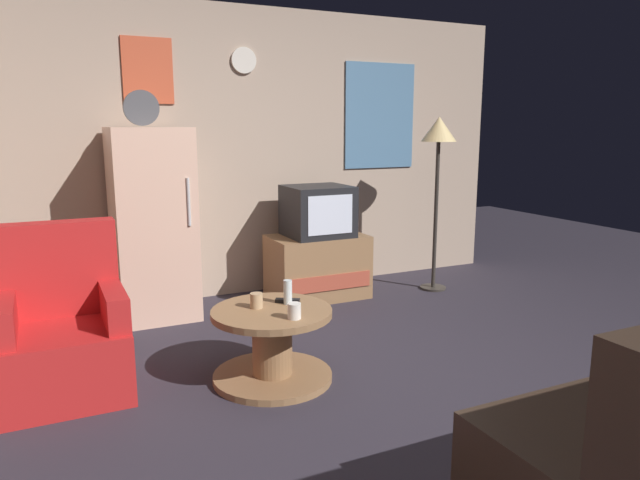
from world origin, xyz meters
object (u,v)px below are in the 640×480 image
object	(u,v)px
mug_ceramic_tan	(256,301)
wine_glass	(288,292)
fridge	(153,224)
coffee_table	(272,345)
mug_ceramic_white	(294,311)
tv_stand	(318,267)
crt_tv	(318,211)
standing_lamp	(438,143)
remote_control	(288,301)
armchair	(62,335)

from	to	relation	value
mug_ceramic_tan	wine_glass	bearing A→B (deg)	-2.82
fridge	mug_ceramic_tan	xyz separation A→B (m)	(0.33, -1.47, -0.27)
coffee_table	mug_ceramic_white	world-z (taller)	mug_ceramic_white
fridge	mug_ceramic_white	xyz separation A→B (m)	(0.46, -1.75, -0.27)
mug_ceramic_tan	fridge	bearing A→B (deg)	102.75
tv_stand	crt_tv	world-z (taller)	crt_tv
standing_lamp	mug_ceramic_tan	size ratio (longest dim) A/B	17.67
mug_ceramic_white	remote_control	size ratio (longest dim) A/B	0.60
mug_ceramic_white	standing_lamp	bearing A→B (deg)	35.46
fridge	standing_lamp	world-z (taller)	fridge
mug_ceramic_white	mug_ceramic_tan	size ratio (longest dim) A/B	1.00
crt_tv	mug_ceramic_white	distance (m)	1.94
crt_tv	mug_ceramic_tan	size ratio (longest dim) A/B	6.00
mug_ceramic_white	mug_ceramic_tan	distance (m)	0.31
tv_stand	coffee_table	bearing A→B (deg)	-124.11
standing_lamp	remote_control	world-z (taller)	standing_lamp
crt_tv	wine_glass	world-z (taller)	crt_tv
fridge	standing_lamp	distance (m)	2.58
tv_stand	crt_tv	distance (m)	0.50
tv_stand	standing_lamp	world-z (taller)	standing_lamp
armchair	tv_stand	bearing A→B (deg)	26.93
wine_glass	mug_ceramic_tan	world-z (taller)	wine_glass
crt_tv	mug_ceramic_tan	bearing A→B (deg)	-127.28
coffee_table	wine_glass	world-z (taller)	wine_glass
coffee_table	armchair	xyz separation A→B (m)	(-1.13, 0.38, 0.12)
wine_glass	tv_stand	bearing A→B (deg)	58.47
coffee_table	armchair	world-z (taller)	armchair
crt_tv	wine_glass	bearing A→B (deg)	-121.59
crt_tv	mug_ceramic_white	xyz separation A→B (m)	(-0.94, -1.68, -0.29)
wine_glass	coffee_table	bearing A→B (deg)	-156.44
tv_stand	armchair	world-z (taller)	armchair
coffee_table	wine_glass	distance (m)	0.33
fridge	crt_tv	bearing A→B (deg)	-3.21
coffee_table	armchair	bearing A→B (deg)	161.30
coffee_table	mug_ceramic_tan	bearing A→B (deg)	137.34
fridge	remote_control	distance (m)	1.58
fridge	tv_stand	distance (m)	1.48
fridge	mug_ceramic_tan	distance (m)	1.53
remote_control	armchair	xyz separation A→B (m)	(-1.27, 0.29, -0.12)
crt_tv	tv_stand	bearing A→B (deg)	146.65
tv_stand	mug_ceramic_tan	bearing A→B (deg)	-127.23
mug_ceramic_white	armchair	xyz separation A→B (m)	(-1.19, 0.60, -0.15)
coffee_table	remote_control	bearing A→B (deg)	32.61
wine_glass	remote_control	size ratio (longest dim) A/B	1.00
remote_control	armchair	distance (m)	1.31
standing_lamp	wine_glass	bearing A→B (deg)	-149.00
tv_stand	mug_ceramic_white	world-z (taller)	tv_stand
standing_lamp	armchair	bearing A→B (deg)	-165.22
standing_lamp	wine_glass	world-z (taller)	standing_lamp
armchair	coffee_table	bearing A→B (deg)	-18.70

